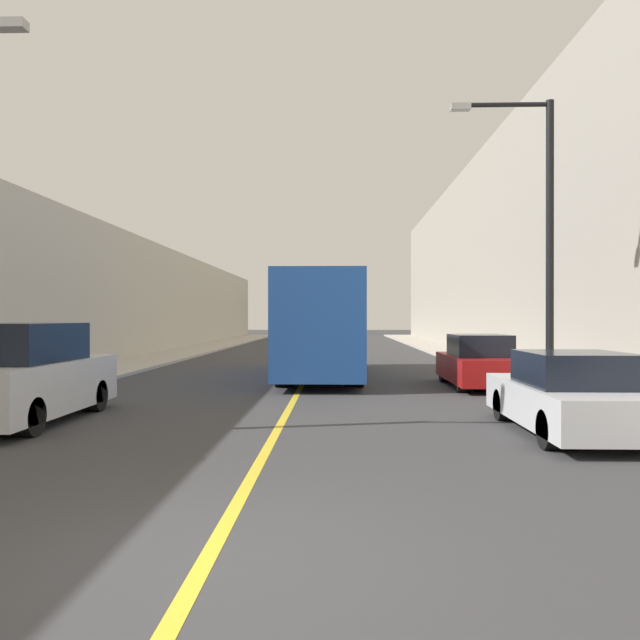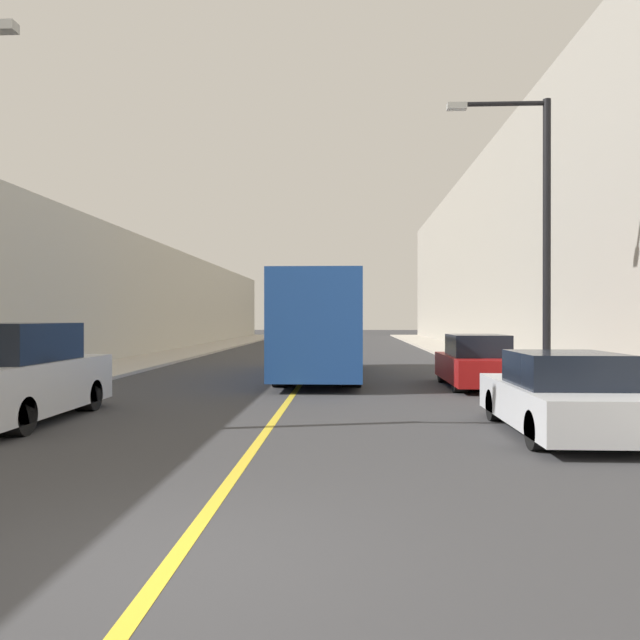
# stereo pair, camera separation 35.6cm
# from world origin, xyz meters

# --- Properties ---
(ground_plane) EXTENTS (200.00, 200.00, 0.00)m
(ground_plane) POSITION_xyz_m (0.00, 0.00, 0.00)
(ground_plane) COLOR #38383A
(sidewalk_left) EXTENTS (3.07, 72.00, 0.12)m
(sidewalk_left) POSITION_xyz_m (-7.77, 30.00, 0.06)
(sidewalk_left) COLOR #B2AA9E
(sidewalk_left) RESTS_ON ground
(sidewalk_right) EXTENTS (3.07, 72.00, 0.12)m
(sidewalk_right) POSITION_xyz_m (7.77, 30.00, 0.06)
(sidewalk_right) COLOR #B2AA9E
(sidewalk_right) RESTS_ON ground
(building_row_left) EXTENTS (4.00, 72.00, 6.33)m
(building_row_left) POSITION_xyz_m (-11.30, 30.00, 3.17)
(building_row_left) COLOR #B7B2A3
(building_row_left) RESTS_ON ground
(building_row_right) EXTENTS (4.00, 72.00, 11.81)m
(building_row_right) POSITION_xyz_m (11.30, 30.00, 5.91)
(building_row_right) COLOR gray
(building_row_right) RESTS_ON ground
(road_center_line) EXTENTS (0.16, 72.00, 0.01)m
(road_center_line) POSITION_xyz_m (0.00, 30.00, 0.00)
(road_center_line) COLOR gold
(road_center_line) RESTS_ON ground
(bus) EXTENTS (2.60, 10.04, 3.40)m
(bus) POSITION_xyz_m (0.55, 16.30, 1.81)
(bus) COLOR #1E4793
(bus) RESTS_ON ground
(parked_suv_left) EXTENTS (1.86, 4.70, 1.93)m
(parked_suv_left) POSITION_xyz_m (-4.96, 6.81, 0.89)
(parked_suv_left) COLOR silver
(parked_suv_left) RESTS_ON ground
(car_right_near) EXTENTS (1.87, 4.44, 1.44)m
(car_right_near) POSITION_xyz_m (5.17, 5.96, 0.66)
(car_right_near) COLOR silver
(car_right_near) RESTS_ON ground
(car_right_mid) EXTENTS (1.77, 4.39, 1.55)m
(car_right_mid) POSITION_xyz_m (5.20, 13.32, 0.70)
(car_right_mid) COLOR maroon
(car_right_mid) RESTS_ON ground
(street_lamp_right) EXTENTS (2.63, 0.24, 7.50)m
(street_lamp_right) POSITION_xyz_m (6.30, 11.11, 4.40)
(street_lamp_right) COLOR black
(street_lamp_right) RESTS_ON sidewalk_right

